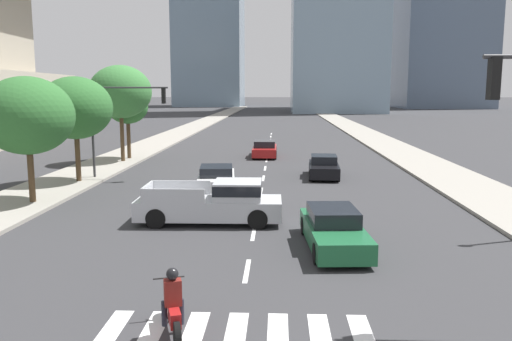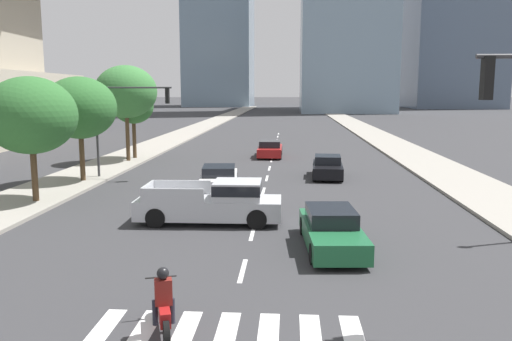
# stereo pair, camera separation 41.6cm
# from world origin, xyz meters

# --- Properties ---
(sidewalk_east) EXTENTS (4.00, 260.00, 0.15)m
(sidewalk_east) POSITION_xyz_m (11.03, 30.00, 0.07)
(sidewalk_east) COLOR gray
(sidewalk_east) RESTS_ON ground
(sidewalk_west) EXTENTS (4.00, 260.00, 0.15)m
(sidewalk_west) POSITION_xyz_m (-11.03, 30.00, 0.07)
(sidewalk_west) COLOR gray
(sidewalk_west) RESTS_ON ground
(crosswalk_near) EXTENTS (5.85, 2.23, 0.01)m
(crosswalk_near) POSITION_xyz_m (0.00, 5.54, 0.00)
(crosswalk_near) COLOR silver
(crosswalk_near) RESTS_ON ground
(lane_divider_center) EXTENTS (0.14, 50.00, 0.01)m
(lane_divider_center) POSITION_xyz_m (0.00, 33.54, 0.00)
(lane_divider_center) COLOR silver
(lane_divider_center) RESTS_ON ground
(motorcycle_trailing) EXTENTS (0.95, 2.15, 1.49)m
(motorcycle_trailing) POSITION_xyz_m (-1.33, 5.55, 0.58)
(motorcycle_trailing) COLOR black
(motorcycle_trailing) RESTS_ON ground
(pickup_truck) EXTENTS (5.65, 2.01, 1.67)m
(pickup_truck) POSITION_xyz_m (-1.52, 14.95, 0.81)
(pickup_truck) COLOR #B7BABF
(pickup_truck) RESTS_ON ground
(sedan_red_0) EXTENTS (1.86, 4.64, 1.28)m
(sedan_red_0) POSITION_xyz_m (-0.20, 35.64, 0.59)
(sedan_red_0) COLOR maroon
(sedan_red_0) RESTS_ON ground
(sedan_white_1) EXTENTS (2.29, 4.68, 1.27)m
(sedan_white_1) POSITION_xyz_m (-2.34, 21.88, 0.59)
(sedan_white_1) COLOR silver
(sedan_white_1) RESTS_ON ground
(sedan_black_2) EXTENTS (1.94, 4.33, 1.29)m
(sedan_black_2) POSITION_xyz_m (3.60, 26.16, 0.60)
(sedan_black_2) COLOR black
(sedan_black_2) RESTS_ON ground
(sedan_green_3) EXTENTS (2.03, 4.88, 1.29)m
(sedan_green_3) POSITION_xyz_m (2.72, 11.95, 0.60)
(sedan_green_3) COLOR #1E6038
(sedan_green_3) RESTS_ON ground
(traffic_signal_far) EXTENTS (4.73, 0.28, 5.54)m
(traffic_signal_far) POSITION_xyz_m (-8.13, 24.74, 3.97)
(traffic_signal_far) COLOR #333335
(traffic_signal_far) RESTS_ON sidewalk_west
(street_tree_nearest) EXTENTS (4.07, 4.07, 5.61)m
(street_tree_nearest) POSITION_xyz_m (-10.23, 17.84, 4.03)
(street_tree_nearest) COLOR #4C3823
(street_tree_nearest) RESTS_ON sidewalk_west
(street_tree_second) EXTENTS (4.01, 4.01, 5.75)m
(street_tree_second) POSITION_xyz_m (-10.23, 23.35, 4.18)
(street_tree_second) COLOR #4C3823
(street_tree_second) RESTS_ON sidewalk_west
(street_tree_third) EXTENTS (4.35, 4.35, 6.74)m
(street_tree_third) POSITION_xyz_m (-10.23, 31.68, 5.03)
(street_tree_third) COLOR #4C3823
(street_tree_third) RESTS_ON sidewalk_west
(street_tree_fourth) EXTENTS (2.98, 2.98, 5.08)m
(street_tree_fourth) POSITION_xyz_m (-10.23, 33.26, 3.94)
(street_tree_fourth) COLOR #4C3823
(street_tree_fourth) RESTS_ON sidewalk_west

